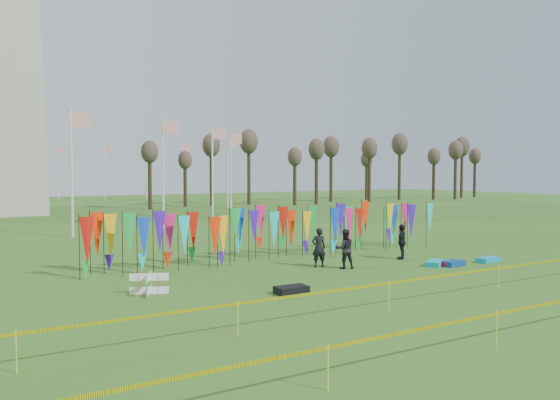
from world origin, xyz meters
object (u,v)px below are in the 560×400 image
person_left (319,248)px  person_mid (345,249)px  kite_bag_blue (453,263)px  kite_bag_turquoise (435,263)px  box_kite (149,284)px  kite_bag_red (452,263)px  person_right (402,242)px  kite_bag_black (291,290)px  kite_bag_teal (488,260)px

person_left → person_mid: bearing=152.1°
person_left → kite_bag_blue: 5.94m
kite_bag_turquoise → person_left: bearing=153.4°
box_kite → kite_bag_red: 13.11m
person_left → person_right: size_ratio=1.03×
person_right → kite_bag_black: size_ratio=1.51×
person_mid → person_right: size_ratio=1.01×
person_left → kite_bag_turquoise: size_ratio=1.49×
kite_bag_turquoise → kite_bag_black: size_ratio=1.04×
kite_bag_red → kite_bag_black: bearing=-173.1°
kite_bag_turquoise → kite_bag_red: (0.67, -0.34, -0.01)m
kite_bag_blue → kite_bag_black: size_ratio=1.00×
person_left → kite_bag_black: person_left is taller
kite_bag_blue → kite_bag_teal: kite_bag_blue is taller
box_kite → person_left: (7.82, 1.42, 0.48)m
box_kite → person_left: 7.96m
kite_bag_black → kite_bag_teal: (11.01, 0.88, -0.02)m
box_kite → kite_bag_red: bearing=-5.3°
person_right → kite_bag_red: size_ratio=1.48×
person_left → person_mid: size_ratio=1.02×
kite_bag_turquoise → kite_bag_blue: (0.67, -0.41, 0.00)m
kite_bag_blue → person_left: bearing=152.8°
kite_bag_turquoise → kite_bag_teal: size_ratio=0.98×
person_left → kite_bag_red: person_left is taller
kite_bag_red → kite_bag_black: (-8.89, -1.07, 0.02)m
person_right → kite_bag_red: 2.61m
kite_bag_teal → box_kite: bearing=174.7°
kite_bag_red → person_mid: bearing=157.6°
person_left → person_mid: person_left is taller
box_kite → kite_bag_teal: bearing=-5.3°
person_left → kite_bag_turquoise: person_left is taller
kite_bag_black → box_kite: bearing=151.3°
person_left → person_right: (4.56, -0.21, -0.03)m
box_kite → kite_bag_blue: box_kite is taller
person_mid → kite_bag_turquoise: size_ratio=1.47×
kite_bag_blue → kite_bag_red: kite_bag_blue is taller
box_kite → kite_bag_blue: size_ratio=0.67×
person_right → kite_bag_turquoise: size_ratio=1.45×
person_mid → kite_bag_red: person_mid is taller
person_mid → kite_bag_red: 4.87m
kite_bag_blue → kite_bag_teal: (2.12, -0.13, -0.00)m
kite_bag_blue → kite_bag_black: 8.95m
person_right → kite_bag_blue: (0.68, -2.48, -0.71)m
kite_bag_teal → person_right: bearing=137.1°
person_mid → kite_bag_black: person_mid is taller
person_right → kite_bag_turquoise: person_right is taller
person_left → kite_bag_red: 5.91m
person_mid → kite_bag_black: size_ratio=1.53×
kite_bag_turquoise → kite_bag_black: 8.34m
box_kite → kite_bag_red: box_kite is taller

